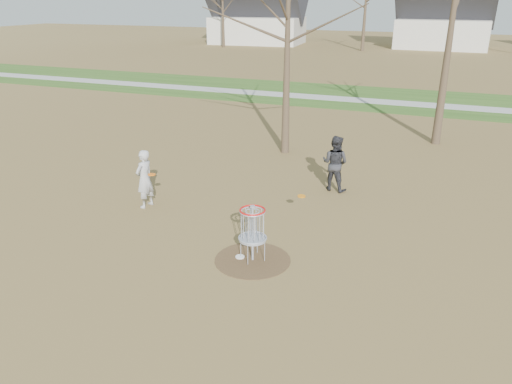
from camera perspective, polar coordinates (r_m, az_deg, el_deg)
ground at (r=11.86m, az=-0.39°, el=-7.78°), size 160.00×160.00×0.00m
green_band at (r=31.38m, az=14.17°, el=10.31°), size 160.00×8.00×0.01m
footpath at (r=30.40m, az=13.91°, el=10.01°), size 160.00×1.50×0.01m
dirt_circle at (r=11.86m, az=-0.39°, el=-7.76°), size 1.80×1.80×0.01m
player_standing at (r=14.77m, az=-12.63°, el=1.47°), size 0.50×0.68×1.73m
player_throwing at (r=15.89m, az=9.01°, el=3.27°), size 0.98×0.83×1.78m
disc_grounded at (r=11.96m, az=-1.85°, el=-7.41°), size 0.22×0.22×0.02m
discs_in_play at (r=13.81m, az=-3.15°, el=0.73°), size 4.39×1.06×0.39m
disc_golf_basket at (r=11.44m, az=-0.40°, el=-3.79°), size 0.64×0.64×1.35m
bare_trees at (r=45.43m, az=19.97°, el=19.85°), size 52.62×44.98×9.00m
houses_row at (r=62.20m, az=22.94°, el=17.94°), size 56.51×10.01×7.26m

